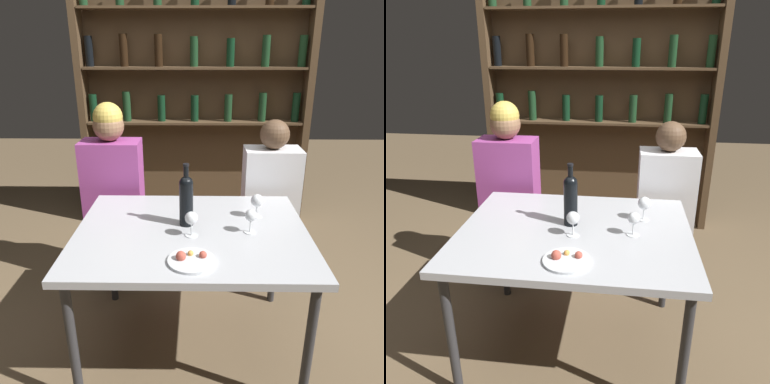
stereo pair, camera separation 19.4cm
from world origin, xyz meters
The scene contains 10 objects.
ground_plane centered at (0.00, 0.00, 0.00)m, with size 10.00×10.00×0.00m, color brown.
dining_table centered at (0.00, 0.00, 0.66)m, with size 1.16×0.91×0.72m.
wine_rack_wall centered at (0.00, 1.69, 1.12)m, with size 2.00×0.21×2.13m.
wine_bottle centered at (-0.03, 0.06, 0.87)m, with size 0.07×0.07×0.33m.
wine_glass_0 centered at (0.00, -0.06, 0.81)m, with size 0.06×0.06×0.13m.
wine_glass_1 centered at (0.29, -0.02, 0.81)m, with size 0.06×0.06×0.12m.
wine_glass_2 centered at (0.35, 0.16, 0.81)m, with size 0.07×0.07×0.13m.
food_plate_0 centered at (0.00, -0.30, 0.73)m, with size 0.21×0.21×0.05m.
seated_person_left centered at (-0.53, 0.64, 0.61)m, with size 0.38×0.22×1.26m.
seated_person_right centered at (0.51, 0.64, 0.54)m, with size 0.36×0.22×1.16m.
Camera 1 is at (0.03, -1.67, 1.58)m, focal length 35.00 mm.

